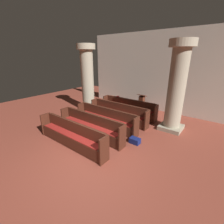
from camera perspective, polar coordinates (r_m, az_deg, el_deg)
name	(u,v)px	position (r m, az deg, el deg)	size (l,w,h in m)	color
ground_plane	(89,159)	(5.38, -8.32, -16.66)	(19.20, 19.20, 0.00)	brown
back_wall	(164,73)	(9.60, 18.52, 13.39)	(10.00, 0.16, 4.50)	silver
pew_row_0	(128,107)	(8.69, 6.00, 1.77)	(3.28, 0.47, 0.91)	#4C2316
pew_row_1	(118,112)	(7.91, 2.21, 0.00)	(3.28, 0.46, 0.91)	#4C2316
pew_row_2	(106,118)	(7.18, -2.38, -2.14)	(3.28, 0.46, 0.91)	#4C2316
pew_row_3	(90,125)	(6.52, -7.98, -4.72)	(3.28, 0.47, 0.91)	#4C2316
pew_row_4	(71,134)	(5.95, -14.79, -7.78)	(3.28, 0.46, 0.91)	#4C2316
pillar_aisle_side	(177,86)	(7.13, 22.62, 8.63)	(1.03, 1.03, 3.80)	#9F967E
pillar_far_side	(87,78)	(9.36, -9.00, 12.29)	(1.03, 1.03, 3.80)	#9F967E
lectern	(141,105)	(9.39, 10.71, 2.70)	(0.48, 0.45, 1.08)	#492215
hymn_book	(118,96)	(9.19, 2.06, 5.72)	(0.14, 0.19, 0.03)	maroon
kneeler_box_navy	(135,141)	(6.15, 8.36, -10.34)	(0.39, 0.27, 0.21)	navy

